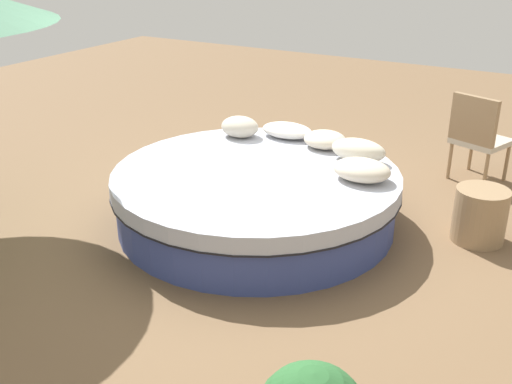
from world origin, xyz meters
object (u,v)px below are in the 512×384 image
at_px(throw_pillow_1, 358,150).
at_px(throw_pillow_3, 287,130).
at_px(throw_pillow_4, 240,127).
at_px(throw_pillow_0, 362,170).
at_px(side_table, 480,215).
at_px(patio_chair, 478,133).
at_px(throw_pillow_2, 325,139).
at_px(round_bed, 256,197).

bearing_deg(throw_pillow_1, throw_pillow_3, 161.35).
bearing_deg(throw_pillow_4, throw_pillow_0, -18.05).
distance_m(throw_pillow_0, side_table, 1.12).
bearing_deg(patio_chair, throw_pillow_2, -117.60).
relative_size(throw_pillow_1, throw_pillow_4, 1.30).
relative_size(round_bed, throw_pillow_3, 4.76).
bearing_deg(patio_chair, throw_pillow_0, -89.30).
bearing_deg(patio_chair, throw_pillow_3, -129.00).
bearing_deg(throw_pillow_3, throw_pillow_0, -33.69).
bearing_deg(throw_pillow_2, round_bed, -106.83).
relative_size(throw_pillow_1, patio_chair, 0.55).
height_order(round_bed, side_table, round_bed).
distance_m(throw_pillow_4, side_table, 2.57).
relative_size(patio_chair, side_table, 2.00).
height_order(throw_pillow_2, throw_pillow_4, throw_pillow_4).
relative_size(throw_pillow_2, side_table, 0.88).
height_order(round_bed, patio_chair, patio_chair).
height_order(throw_pillow_1, throw_pillow_3, throw_pillow_1).
relative_size(round_bed, throw_pillow_0, 5.15).
bearing_deg(throw_pillow_4, throw_pillow_1, -3.06).
bearing_deg(throw_pillow_1, throw_pillow_2, 154.93).
distance_m(round_bed, throw_pillow_4, 1.08).
distance_m(round_bed, throw_pillow_2, 1.02).
relative_size(throw_pillow_2, throw_pillow_4, 1.05).
xyz_separation_m(throw_pillow_4, patio_chair, (2.20, 1.29, -0.08)).
height_order(throw_pillow_2, side_table, throw_pillow_2).
xyz_separation_m(throw_pillow_1, throw_pillow_4, (-1.36, 0.07, 0.00)).
bearing_deg(throw_pillow_2, side_table, -8.17).
bearing_deg(side_table, throw_pillow_1, 178.65).
distance_m(throw_pillow_4, patio_chair, 2.55).
bearing_deg(throw_pillow_2, throw_pillow_1, -25.07).
relative_size(throw_pillow_3, throw_pillow_4, 1.36).
bearing_deg(throw_pillow_0, round_bed, -163.27).
height_order(throw_pillow_3, side_table, throw_pillow_3).
bearing_deg(side_table, patio_chair, 103.95).
distance_m(round_bed, patio_chair, 2.60).
height_order(throw_pillow_2, patio_chair, patio_chair).
relative_size(round_bed, side_table, 5.43).
distance_m(round_bed, throw_pillow_1, 1.07).
relative_size(throw_pillow_1, throw_pillow_3, 0.95).
bearing_deg(patio_chair, round_bed, -106.67).
bearing_deg(round_bed, throw_pillow_4, 129.61).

